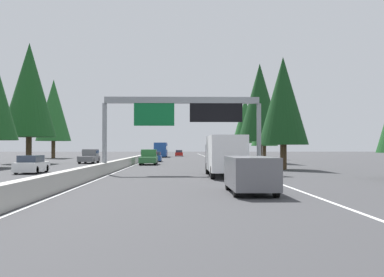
{
  "coord_description": "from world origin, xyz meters",
  "views": [
    {
      "loc": [
        -3.98,
        -5.68,
        2.14
      ],
      "look_at": [
        45.82,
        -6.98,
        3.06
      ],
      "focal_mm": 43.89,
      "sensor_mm": 36.0,
      "label": 1
    }
  ],
  "objects": [
    {
      "name": "box_truck_mid_right",
      "position": [
        30.05,
        -8.94,
        1.61
      ],
      "size": [
        8.5,
        2.4,
        2.95
      ],
      "color": "white",
      "rests_on": "ground"
    },
    {
      "name": "conifer_left_mid",
      "position": [
        57.39,
        13.93,
        9.6
      ],
      "size": [
        6.94,
        6.94,
        15.77
      ],
      "color": "#4C3823",
      "rests_on": "ground"
    },
    {
      "name": "bus_near_right",
      "position": [
        98.24,
        -1.57,
        1.72
      ],
      "size": [
        11.5,
        2.55,
        3.1
      ],
      "color": "#1E4793",
      "rests_on": "ground"
    },
    {
      "name": "conifer_right_far",
      "position": [
        79.6,
        -20.84,
        6.57
      ],
      "size": [
        4.75,
        4.75,
        10.81
      ],
      "color": "#4C3823",
      "rests_on": "ground"
    },
    {
      "name": "conifer_right_mid",
      "position": [
        58.78,
        -16.46,
        8.18
      ],
      "size": [
        5.92,
        5.92,
        13.45
      ],
      "color": "#4C3823",
      "rests_on": "ground"
    },
    {
      "name": "shoulder_stripe_right",
      "position": [
        70.0,
        -11.52,
        0.01
      ],
      "size": [
        160.0,
        0.16,
        0.01
      ],
      "primitive_type": "cube",
      "color": "silver",
      "rests_on": "ground"
    },
    {
      "name": "sedan_distant_a",
      "position": [
        107.07,
        -5.49,
        0.68
      ],
      "size": [
        4.4,
        1.8,
        1.47
      ],
      "color": "red",
      "rests_on": "ground"
    },
    {
      "name": "oncoming_far",
      "position": [
        34.96,
        6.52,
        0.68
      ],
      "size": [
        4.4,
        1.8,
        1.47
      ],
      "rotation": [
        0.0,
        0.0,
        3.14
      ],
      "color": "white",
      "rests_on": "ground"
    },
    {
      "name": "minivan_far_center",
      "position": [
        17.68,
        -8.95,
        0.95
      ],
      "size": [
        5.0,
        1.95,
        1.69
      ],
      "color": "slate",
      "rests_on": "ground"
    },
    {
      "name": "conifer_right_near",
      "position": [
        40.59,
        -15.59,
        6.58
      ],
      "size": [
        4.76,
        4.76,
        10.83
      ],
      "color": "#4C3823",
      "rests_on": "ground"
    },
    {
      "name": "conifer_right_distant",
      "position": [
        109.17,
        -21.53,
        8.69
      ],
      "size": [
        6.29,
        6.29,
        14.29
      ],
      "color": "#4C3823",
      "rests_on": "ground"
    },
    {
      "name": "oncoming_near",
      "position": [
        59.09,
        6.39,
        0.91
      ],
      "size": [
        5.6,
        2.0,
        1.86
      ],
      "rotation": [
        0.0,
        0.0,
        3.14
      ],
      "color": "slate",
      "rests_on": "ground"
    },
    {
      "name": "ground_plane",
      "position": [
        60.0,
        0.0,
        0.0
      ],
      "size": [
        320.0,
        320.0,
        0.0
      ],
      "primitive_type": "plane",
      "color": "#38383A"
    },
    {
      "name": "sedan_mid_left",
      "position": [
        65.53,
        -2.03,
        0.68
      ],
      "size": [
        4.4,
        1.8,
        1.47
      ],
      "color": "#1E4793",
      "rests_on": "ground"
    },
    {
      "name": "conifer_left_far",
      "position": [
        87.37,
        18.8,
        9.29
      ],
      "size": [
        6.72,
        6.72,
        15.28
      ],
      "color": "#4C3823",
      "rests_on": "ground"
    },
    {
      "name": "median_barrier",
      "position": [
        80.0,
        0.3,
        0.45
      ],
      "size": [
        180.0,
        0.56,
        0.9
      ],
      "primitive_type": "cube",
      "color": "#ADAAA3",
      "rests_on": "ground"
    },
    {
      "name": "sign_gantry_overhead",
      "position": [
        33.35,
        -6.04,
        4.89
      ],
      "size": [
        0.5,
        12.68,
        6.14
      ],
      "color": "gray",
      "rests_on": "ground"
    },
    {
      "name": "pickup_near_center",
      "position": [
        53.8,
        -1.87,
        0.91
      ],
      "size": [
        5.6,
        2.0,
        1.86
      ],
      "color": "#2D6B38",
      "rests_on": "ground"
    },
    {
      "name": "shoulder_stripe_median",
      "position": [
        70.0,
        -0.25,
        0.01
      ],
      "size": [
        160.0,
        0.16,
        0.01
      ],
      "primitive_type": "cube",
      "color": "silver",
      "rests_on": "ground"
    }
  ]
}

